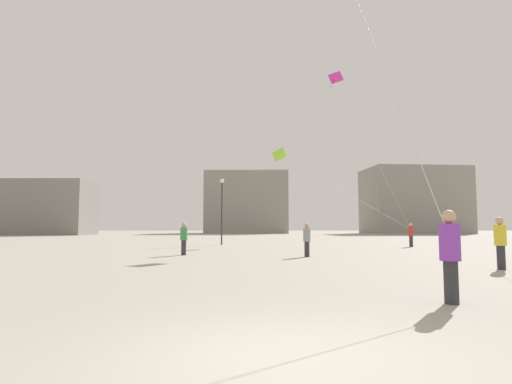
{
  "coord_description": "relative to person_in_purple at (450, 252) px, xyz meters",
  "views": [
    {
      "loc": [
        -0.37,
        -5.02,
        1.52
      ],
      "look_at": [
        0.0,
        21.03,
        3.65
      ],
      "focal_mm": 29.68,
      "sensor_mm": 36.0,
      "label": 1
    }
  ],
  "objects": [
    {
      "name": "ground_plane",
      "position": [
        -3.62,
        -3.41,
        -1.02
      ],
      "size": [
        300.0,
        300.0,
        0.0
      ],
      "primitive_type": "plane",
      "color": "#9E9689"
    },
    {
      "name": "person_in_purple",
      "position": [
        0.0,
        0.0,
        0.0
      ],
      "size": [
        0.4,
        0.4,
        1.85
      ],
      "rotation": [
        0.0,
        0.0,
        3.29
      ],
      "color": "#2D2D33",
      "rests_on": "ground_plane"
    },
    {
      "name": "person_in_yellow",
      "position": [
        4.92,
        6.56,
        0.0
      ],
      "size": [
        0.4,
        0.4,
        1.86
      ],
      "rotation": [
        0.0,
        0.0,
        4.68
      ],
      "color": "#2D2D33",
      "rests_on": "ground_plane"
    },
    {
      "name": "person_in_green",
      "position": [
        -7.52,
        14.3,
        -0.07
      ],
      "size": [
        0.38,
        0.38,
        1.73
      ],
      "rotation": [
        0.0,
        0.0,
        0.55
      ],
      "color": "#2D2D33",
      "rests_on": "ground_plane"
    },
    {
      "name": "person_in_grey",
      "position": [
        -1.12,
        12.92,
        -0.09
      ],
      "size": [
        0.37,
        0.37,
        1.68
      ],
      "rotation": [
        0.0,
        0.0,
        6.12
      ],
      "color": "#2D2D33",
      "rests_on": "ground_plane"
    },
    {
      "name": "person_in_red",
      "position": [
        8.07,
        23.21,
        -0.05
      ],
      "size": [
        0.38,
        0.38,
        1.76
      ],
      "rotation": [
        0.0,
        0.0,
        2.5
      ],
      "color": "#2D2D33",
      "rests_on": "ground_plane"
    },
    {
      "name": "kite_lime_delta",
      "position": [
        -1.32,
        28.21,
        6.69
      ],
      "size": [
        10.27,
        5.89,
        6.99
      ],
      "color": "#8CD12D"
    },
    {
      "name": "kite_magenta_delta",
      "position": [
        3.0,
        24.65,
        12.19
      ],
      "size": [
        5.92,
        2.13,
        12.53
      ],
      "color": "#D12899"
    },
    {
      "name": "building_left_hall",
      "position": [
        -40.62,
        68.91,
        3.89
      ],
      "size": [
        15.09,
        9.56,
        9.81
      ],
      "color": "gray",
      "rests_on": "ground_plane"
    },
    {
      "name": "building_centre_hall",
      "position": [
        -4.62,
        89.0,
        5.83
      ],
      "size": [
        18.78,
        14.83,
        13.7
      ],
      "color": "gray",
      "rests_on": "ground_plane"
    },
    {
      "name": "building_right_hall",
      "position": [
        31.38,
        82.03,
        5.99
      ],
      "size": [
        21.18,
        14.44,
        14.01
      ],
      "color": "gray",
      "rests_on": "ground_plane"
    },
    {
      "name": "lamppost_east",
      "position": [
        -6.35,
        26.9,
        2.63
      ],
      "size": [
        0.36,
        0.36,
        5.52
      ],
      "color": "#2D2D30",
      "rests_on": "ground_plane"
    }
  ]
}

